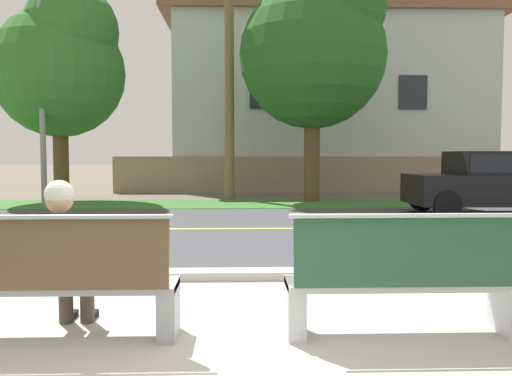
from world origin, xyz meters
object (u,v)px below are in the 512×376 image
object	(u,v)px
bench_right	(405,281)
car_black_near	(499,179)
shade_tree_far_left	(62,62)
seated_person_grey	(65,252)
palm_tree_tall	(229,2)
streetlamp	(44,69)
bench_left	(55,284)
shade_tree_left	(318,44)

from	to	relation	value
bench_right	car_black_near	distance (m)	9.95
bench_right	shade_tree_far_left	bearing A→B (deg)	118.34
seated_person_grey	palm_tree_tall	size ratio (longest dim) A/B	0.16
bench_right	streetlamp	size ratio (longest dim) A/B	0.27
bench_right	palm_tree_tall	size ratio (longest dim) A/B	0.23
bench_right	streetlamp	distance (m)	13.60
shade_tree_far_left	streetlamp	bearing A→B (deg)	-96.23
bench_left	car_black_near	size ratio (longest dim) A/B	0.43
car_black_near	streetlamp	world-z (taller)	streetlamp
streetlamp	car_black_near	bearing A→B (deg)	-12.73
bench_left	shade_tree_far_left	bearing A→B (deg)	107.82
streetlamp	shade_tree_far_left	distance (m)	1.25
bench_left	bench_right	bearing A→B (deg)	0.00
car_black_near	palm_tree_tall	world-z (taller)	palm_tree_tall
palm_tree_tall	seated_person_grey	bearing A→B (deg)	-94.72
bench_right	shade_tree_left	distance (m)	13.06
seated_person_grey	shade_tree_left	distance (m)	13.34
bench_left	seated_person_grey	world-z (taller)	seated_person_grey
car_black_near	shade_tree_far_left	size ratio (longest dim) A/B	0.65
car_black_near	palm_tree_tall	distance (m)	9.90
palm_tree_tall	bench_left	bearing A→B (deg)	-94.74
seated_person_grey	car_black_near	bearing A→B (deg)	47.30
shade_tree_far_left	palm_tree_tall	world-z (taller)	palm_tree_tall
shade_tree_left	shade_tree_far_left	bearing A→B (deg)	178.67
car_black_near	palm_tree_tall	xyz separation A→B (m)	(-6.65, 4.77, 5.57)
bench_left	car_black_near	bearing A→B (deg)	47.80
streetlamp	shade_tree_left	world-z (taller)	shade_tree_left
bench_right	streetlamp	world-z (taller)	streetlamp
bench_left	bench_right	xyz separation A→B (m)	(2.71, 0.00, 0.00)
bench_right	shade_tree_left	size ratio (longest dim) A/B	0.25
shade_tree_far_left	car_black_near	bearing A→B (deg)	-18.22
shade_tree_far_left	palm_tree_tall	bearing A→B (deg)	10.02
bench_right	seated_person_grey	size ratio (longest dim) A/B	1.48
bench_right	palm_tree_tall	xyz separation A→B (m)	(-1.60, 13.33, 5.96)
car_black_near	bench_left	bearing A→B (deg)	-132.20
bench_right	shade_tree_far_left	size ratio (longest dim) A/B	0.28
bench_right	streetlamp	bearing A→B (deg)	121.28
seated_person_grey	car_black_near	size ratio (longest dim) A/B	0.29
seated_person_grey	shade_tree_far_left	bearing A→B (deg)	108.14
bench_left	palm_tree_tall	bearing A→B (deg)	85.26
seated_person_grey	palm_tree_tall	distance (m)	14.40
bench_left	shade_tree_far_left	world-z (taller)	shade_tree_far_left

